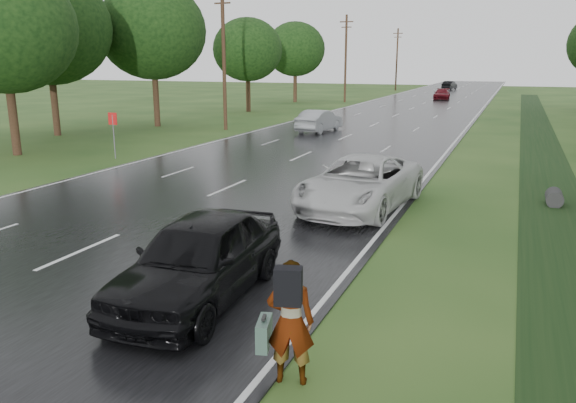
% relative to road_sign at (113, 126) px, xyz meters
% --- Properties ---
extents(ground, '(220.00, 220.00, 0.00)m').
position_rel_road_sign_xyz_m(ground, '(8.50, -12.00, -1.64)').
color(ground, '#234418').
rests_on(ground, ground).
extents(road, '(14.00, 180.00, 0.04)m').
position_rel_road_sign_xyz_m(road, '(8.50, 33.00, -1.62)').
color(road, black).
rests_on(road, ground).
extents(edge_stripe_east, '(0.12, 180.00, 0.01)m').
position_rel_road_sign_xyz_m(edge_stripe_east, '(15.25, 33.00, -1.60)').
color(edge_stripe_east, silver).
rests_on(edge_stripe_east, road).
extents(edge_stripe_west, '(0.12, 180.00, 0.01)m').
position_rel_road_sign_xyz_m(edge_stripe_west, '(1.75, 33.00, -1.60)').
color(edge_stripe_west, silver).
rests_on(edge_stripe_west, road).
extents(center_line, '(0.12, 180.00, 0.01)m').
position_rel_road_sign_xyz_m(center_line, '(8.50, 33.00, -1.60)').
color(center_line, silver).
rests_on(center_line, road).
extents(drainage_ditch, '(2.20, 120.00, 0.56)m').
position_rel_road_sign_xyz_m(drainage_ditch, '(20.00, 6.71, -1.61)').
color(drainage_ditch, black).
rests_on(drainage_ditch, ground).
extents(road_sign, '(0.50, 0.06, 2.30)m').
position_rel_road_sign_xyz_m(road_sign, '(0.00, 0.00, 0.00)').
color(road_sign, slate).
rests_on(road_sign, ground).
extents(utility_pole_mid, '(1.60, 0.26, 10.00)m').
position_rel_road_sign_xyz_m(utility_pole_mid, '(-0.70, 13.00, 3.55)').
color(utility_pole_mid, '#392617').
rests_on(utility_pole_mid, ground).
extents(utility_pole_far, '(1.60, 0.26, 10.00)m').
position_rel_road_sign_xyz_m(utility_pole_far, '(-0.70, 43.00, 3.55)').
color(utility_pole_far, '#392617').
rests_on(utility_pole_far, ground).
extents(utility_pole_distant, '(1.60, 0.26, 10.00)m').
position_rel_road_sign_xyz_m(utility_pole_distant, '(-0.70, 73.00, 3.55)').
color(utility_pole_distant, '#392617').
rests_on(utility_pole_distant, ground).
extents(tree_west_b, '(7.20, 7.20, 9.62)m').
position_rel_road_sign_xyz_m(tree_west_b, '(-5.50, -1.00, 4.73)').
color(tree_west_b, '#392617').
rests_on(tree_west_b, ground).
extents(tree_west_c, '(7.80, 7.80, 10.43)m').
position_rel_road_sign_xyz_m(tree_west_c, '(-6.50, 13.00, 5.27)').
color(tree_west_c, '#392617').
rests_on(tree_west_c, ground).
extents(tree_west_d, '(6.60, 6.60, 8.80)m').
position_rel_road_sign_xyz_m(tree_west_d, '(-5.70, 27.00, 4.18)').
color(tree_west_d, '#392617').
rests_on(tree_west_d, ground).
extents(tree_west_e, '(8.00, 8.00, 10.44)m').
position_rel_road_sign_xyz_m(tree_west_e, '(-9.50, 6.00, 5.19)').
color(tree_west_e, '#392617').
rests_on(tree_west_e, ground).
extents(tree_west_f, '(7.00, 7.00, 9.29)m').
position_rel_road_sign_xyz_m(tree_west_f, '(-6.30, 41.00, 4.49)').
color(tree_west_f, '#392617').
rests_on(tree_west_f, ground).
extents(pedestrian, '(1.00, 0.76, 1.97)m').
position_rel_road_sign_xyz_m(pedestrian, '(15.68, -15.51, -0.63)').
color(pedestrian, '#A5998C').
rests_on(pedestrian, ground).
extents(white_pickup, '(3.42, 6.35, 1.69)m').
position_rel_road_sign_xyz_m(white_pickup, '(14.00, -5.07, -0.76)').
color(white_pickup, silver).
rests_on(white_pickup, road).
extents(dark_sedan, '(2.37, 5.25, 1.75)m').
position_rel_road_sign_xyz_m(dark_sedan, '(12.87, -13.40, -0.73)').
color(dark_sedan, black).
rests_on(dark_sedan, road).
extents(silver_sedan, '(2.07, 4.69, 1.50)m').
position_rel_road_sign_xyz_m(silver_sedan, '(6.00, 14.10, -0.85)').
color(silver_sedan, gray).
rests_on(silver_sedan, road).
extents(far_car_red, '(2.09, 4.66, 1.33)m').
position_rel_road_sign_xyz_m(far_car_red, '(9.50, 51.88, -0.94)').
color(far_car_red, maroon).
rests_on(far_car_red, road).
extents(far_car_dark, '(2.22, 4.59, 1.45)m').
position_rel_road_sign_xyz_m(far_car_dark, '(7.50, 78.01, -0.88)').
color(far_car_dark, black).
rests_on(far_car_dark, road).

